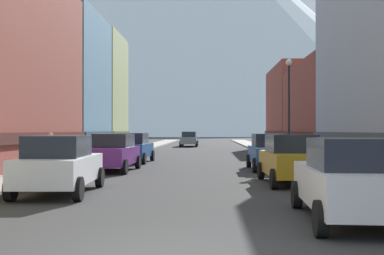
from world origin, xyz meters
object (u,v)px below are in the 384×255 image
potted_plant_2 (329,156)px  pedestrian_1 (50,153)px  car_right_0 (351,179)px  car_left_1 (113,152)px  potted_plant_0 (345,157)px  car_driving_0 (190,139)px  car_right_2 (270,151)px  streetlamp_right (289,95)px  car_right_1 (292,159)px  trash_bin_right (372,168)px  car_left_0 (60,164)px  car_left_2 (133,148)px  car_driving_1 (189,139)px

potted_plant_2 → pedestrian_1: 13.86m
car_right_0 → pedestrian_1: size_ratio=2.66×
car_left_1 → potted_plant_0: 10.81m
car_driving_0 → potted_plant_2: (8.60, -34.06, -0.27)m
car_right_2 → potted_plant_2: bearing=21.8°
potted_plant_0 → pedestrian_1: pedestrian_1 is taller
potted_plant_2 → streetlamp_right: 4.54m
car_right_1 → car_driving_0: bearing=97.4°
trash_bin_right → car_right_0: bearing=-111.9°
car_left_1 → pedestrian_1: size_ratio=2.64×
car_left_0 → trash_bin_right: size_ratio=4.57×
pedestrian_1 → car_right_2: bearing=15.4°
car_left_1 → potted_plant_0: (10.80, -0.57, -0.17)m
potted_plant_0 → potted_plant_2: 2.93m
trash_bin_right → potted_plant_2: bearing=85.6°
car_left_0 → car_left_2: bearing=90.0°
car_right_1 → potted_plant_2: 8.09m
car_right_0 → trash_bin_right: 6.85m
car_driving_0 → pedestrian_1: pedestrian_1 is taller
car_left_0 → car_right_0: bearing=-29.1°
car_left_1 → potted_plant_2: size_ratio=4.74×
car_left_0 → potted_plant_0: 13.22m
car_left_1 → potted_plant_0: size_ratio=4.56×
car_driving_0 → streetlamp_right: streetlamp_right is taller
car_driving_0 → potted_plant_0: size_ratio=4.50×
car_driving_0 → car_driving_1: bearing=-90.0°
car_left_2 → streetlamp_right: (9.15, -1.16, 3.09)m
car_left_1 → pedestrian_1: (-2.45, -1.69, 0.03)m
car_left_0 → streetlamp_right: 16.29m
car_driving_0 → potted_plant_2: bearing=-75.8°
potted_plant_0 → pedestrian_1: size_ratio=0.58×
car_driving_0 → trash_bin_right: 43.22m
trash_bin_right → potted_plant_0: trash_bin_right is taller
car_right_1 → pedestrian_1: pedestrian_1 is taller
car_left_2 → potted_plant_0: bearing=-31.6°
car_right_1 → car_driving_0: (-5.40, 41.49, 0.00)m
car_right_1 → streetlamp_right: bearing=81.2°
potted_plant_2 → car_left_2: bearing=160.9°
car_left_2 → potted_plant_2: car_left_2 is taller
pedestrian_1 → car_left_2: bearing=72.5°
car_left_1 → pedestrian_1: pedestrian_1 is taller
trash_bin_right → car_right_2: bearing=109.7°
potted_plant_0 → car_left_0: bearing=-144.8°
car_left_1 → car_driving_0: 36.48m
car_driving_0 → car_driving_1: 2.17m
car_left_0 → pedestrian_1: (-2.45, 6.51, 0.03)m
potted_plant_0 → car_driving_1: bearing=103.9°
car_driving_1 → car_right_1: bearing=-82.2°
car_left_0 → trash_bin_right: (10.15, 2.13, -0.26)m
car_left_1 → trash_bin_right: car_left_1 is taller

